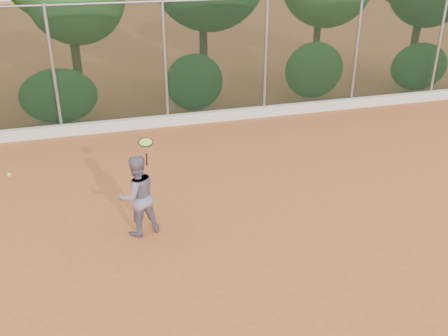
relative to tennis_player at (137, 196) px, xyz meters
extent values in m
plane|color=#B35C2A|center=(1.56, -1.26, -0.78)|extent=(80.00, 80.00, 0.00)
cube|color=silver|center=(1.56, 5.56, -0.63)|extent=(24.00, 0.20, 0.30)
imported|color=slate|center=(0.00, 0.00, 0.00)|extent=(0.89, 0.77, 1.56)
cube|color=black|center=(1.56, 5.74, 0.97)|extent=(24.00, 0.01, 3.50)
cylinder|color=gray|center=(1.56, 5.74, 2.67)|extent=(24.00, 0.06, 0.06)
cylinder|color=gray|center=(-1.44, 5.74, 0.97)|extent=(0.09, 0.09, 3.50)
cylinder|color=gray|center=(1.56, 5.74, 0.97)|extent=(0.09, 0.09, 3.50)
cylinder|color=gray|center=(4.56, 5.74, 0.97)|extent=(0.09, 0.09, 3.50)
cylinder|color=gray|center=(7.56, 5.74, 0.97)|extent=(0.09, 0.09, 3.50)
cylinder|color=gray|center=(10.56, 5.74, 0.97)|extent=(0.09, 0.09, 3.50)
cylinder|color=#462A1B|center=(-0.84, 8.04, 0.42)|extent=(0.28, 0.28, 2.40)
cylinder|color=#3A2316|center=(3.16, 7.74, 0.72)|extent=(0.26, 0.26, 3.00)
cylinder|color=#44311A|center=(7.26, 7.94, 0.57)|extent=(0.24, 0.24, 2.70)
cylinder|color=#462D1A|center=(10.96, 7.54, 0.47)|extent=(0.28, 0.28, 2.50)
ellipsoid|color=#2F6F2A|center=(-1.44, 6.54, 0.07)|extent=(2.20, 1.16, 1.60)
ellipsoid|color=#266426|center=(2.56, 6.54, 0.17)|extent=(1.80, 1.04, 1.76)
ellipsoid|color=#37722B|center=(6.56, 6.54, 0.27)|extent=(2.00, 1.10, 1.84)
ellipsoid|color=#276024|center=(10.56, 6.54, 0.12)|extent=(2.16, 1.12, 1.64)
cylinder|color=black|center=(0.21, -0.08, 0.73)|extent=(0.04, 0.11, 0.27)
torus|color=black|center=(0.21, -0.14, 1.08)|extent=(0.28, 0.28, 0.10)
cylinder|color=#BDDB40|center=(0.21, -0.14, 1.08)|extent=(0.24, 0.23, 0.07)
sphere|color=yellow|center=(-2.07, 0.08, 0.67)|extent=(0.07, 0.07, 0.07)
camera|label=1|loc=(-0.68, -8.08, 4.30)|focal=40.00mm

